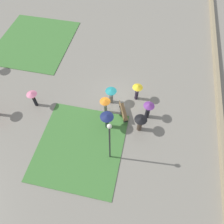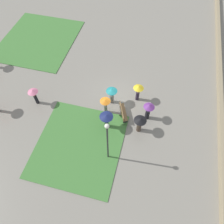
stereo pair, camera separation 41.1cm
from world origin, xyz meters
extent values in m
plane|color=gray|center=(0.00, 0.00, 0.00)|extent=(90.00, 90.00, 0.00)
cube|color=#427A38|center=(-5.15, 1.92, 0.03)|extent=(7.52, 6.91, 0.06)
cube|color=#427A38|center=(6.64, 11.08, 0.03)|extent=(9.38, 8.28, 0.06)
cube|color=gray|center=(0.00, -9.40, 0.32)|extent=(45.00, 0.35, 0.65)
cube|color=brown|center=(-1.27, -0.97, 0.42)|extent=(1.94, 1.15, 0.05)
cube|color=brown|center=(-1.34, -0.80, 0.68)|extent=(1.79, 0.81, 0.45)
cube|color=#232326|center=(-2.07, -1.31, 0.20)|extent=(0.22, 0.38, 0.40)
cube|color=#232326|center=(-0.48, -0.63, 0.20)|extent=(0.22, 0.38, 0.40)
cylinder|color=#2D2D30|center=(-5.53, -0.67, 2.33)|extent=(0.12, 0.12, 4.65)
sphere|color=white|center=(-5.53, -0.67, 4.81)|extent=(0.32, 0.32, 0.32)
cylinder|color=#1E3328|center=(-2.83, 0.17, 0.50)|extent=(0.49, 0.49, 1.00)
sphere|color=#997051|center=(-2.83, 0.17, 1.11)|extent=(0.21, 0.21, 0.21)
cylinder|color=#4C4C4F|center=(-2.83, 0.17, 1.38)|extent=(0.02, 0.02, 0.35)
cone|color=navy|center=(-2.83, 0.17, 1.66)|extent=(1.14, 1.14, 0.20)
cylinder|color=black|center=(-1.05, -3.06, 0.54)|extent=(0.39, 0.39, 1.09)
sphere|color=beige|center=(-1.05, -3.06, 1.19)|extent=(0.20, 0.20, 0.20)
cylinder|color=#4C4C4F|center=(-1.05, -3.06, 1.46)|extent=(0.02, 0.02, 0.35)
cone|color=#703389|center=(-1.05, -3.06, 1.77)|extent=(0.94, 0.94, 0.27)
cylinder|color=#47382D|center=(-2.49, -2.57, 0.48)|extent=(0.55, 0.55, 0.97)
sphere|color=brown|center=(-2.49, -2.57, 1.08)|extent=(0.23, 0.23, 0.23)
cylinder|color=#4C4C4F|center=(-2.49, -2.57, 1.37)|extent=(0.02, 0.02, 0.35)
cone|color=black|center=(-2.49, -2.57, 1.66)|extent=(1.05, 1.05, 0.23)
cylinder|color=#2D2333|center=(0.79, -1.82, 0.52)|extent=(0.45, 0.45, 1.04)
sphere|color=beige|center=(0.79, -1.82, 1.15)|extent=(0.21, 0.21, 0.21)
cylinder|color=#4C4C4F|center=(0.79, -1.82, 1.43)|extent=(0.02, 0.02, 0.35)
cone|color=gold|center=(0.79, -1.82, 1.72)|extent=(0.93, 0.93, 0.23)
cylinder|color=slate|center=(-1.33, 0.68, 0.51)|extent=(0.33, 0.33, 1.03)
sphere|color=#997051|center=(-1.33, 0.68, 1.13)|extent=(0.20, 0.20, 0.20)
cylinder|color=#4C4C4F|center=(-1.33, 0.68, 1.40)|extent=(0.02, 0.02, 0.35)
cone|color=orange|center=(-1.33, 0.68, 1.69)|extent=(0.93, 0.93, 0.22)
cylinder|color=slate|center=(-0.11, 0.42, 0.50)|extent=(0.52, 0.52, 1.00)
sphere|color=#997051|center=(-0.11, 0.42, 1.11)|extent=(0.22, 0.22, 0.22)
cylinder|color=#4C4C4F|center=(-0.11, 0.42, 1.40)|extent=(0.02, 0.02, 0.35)
cone|color=#197075|center=(-0.11, 0.42, 1.69)|extent=(1.01, 1.01, 0.22)
cylinder|color=black|center=(-1.93, 7.16, 0.50)|extent=(0.42, 0.42, 0.99)
sphere|color=brown|center=(-1.93, 7.16, 1.10)|extent=(0.22, 0.22, 0.22)
cylinder|color=#4C4C4F|center=(-1.93, 7.16, 1.39)|extent=(0.02, 0.02, 0.35)
cone|color=pink|center=(-1.93, 7.16, 1.68)|extent=(0.93, 0.93, 0.23)
camera|label=1|loc=(-12.25, -2.29, 16.48)|focal=35.00mm
camera|label=2|loc=(-12.16, -2.69, 16.48)|focal=35.00mm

